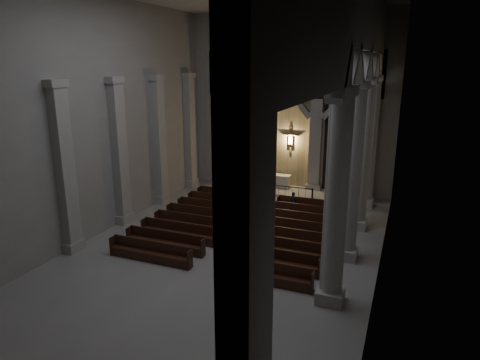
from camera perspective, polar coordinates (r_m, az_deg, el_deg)
The scene contains 11 objects.
room at distance 18.76m, azimuth -2.46°, elevation 11.97°, with size 24.00×24.10×12.00m.
sanctuary_wall at distance 29.70m, azimuth 6.88°, elevation 11.25°, with size 14.00×0.77×12.00m.
right_arcade at distance 18.56m, azimuth 15.38°, elevation 12.11°, with size 1.00×24.00×12.00m.
left_pilasters at distance 25.59m, azimuth -13.04°, elevation 4.18°, with size 0.60×13.00×8.03m.
sanctuary_step at distance 30.00m, azimuth 6.01°, elevation -1.42°, with size 8.50×2.60×0.15m, color #A5A29A.
altar at distance 30.47m, azimuth 5.08°, elevation -0.10°, with size 1.76×0.70×0.90m.
altar_rail at distance 28.41m, azimuth 5.18°, elevation -1.26°, with size 4.62×0.09×0.91m.
candle_stand_left at distance 29.21m, azimuth -0.07°, elevation -1.25°, with size 0.21×0.21×1.27m.
candle_stand_right at distance 28.14m, azimuth 11.47°, elevation -2.13°, with size 0.24×0.24×1.42m.
pews at distance 22.54m, azimuth 0.22°, elevation -6.53°, with size 9.54×9.32×0.92m.
worshipper at distance 25.82m, azimuth 7.08°, elevation -2.98°, with size 0.46×0.30×1.25m, color black.
Camera 1 is at (7.67, -17.08, 8.74)m, focal length 32.00 mm.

